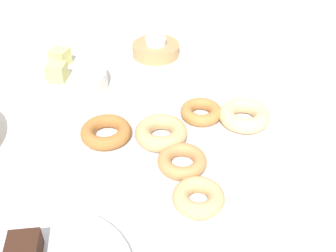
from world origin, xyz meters
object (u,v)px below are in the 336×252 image
object	(u,v)px
donut_5	(244,115)
tealight	(156,41)
donut_1	(161,133)
donut_0	(201,112)
donut_3	(198,197)
donut_4	(106,132)
brownie_far	(23,252)
candle_holder	(156,50)
melon_chunk_left	(57,72)
fruit_bowl	(65,80)
melon_chunk_right	(60,57)
donut_plate	(185,144)
donut_2	(183,161)

from	to	relation	value
donut_5	tealight	bearing A→B (deg)	36.12
donut_1	donut_0	bearing A→B (deg)	-42.68
donut_3	tealight	bearing A→B (deg)	14.49
donut_1	donut_4	distance (m)	0.10
brownie_far	donut_3	bearing A→B (deg)	-61.77
donut_0	candle_holder	bearing A→B (deg)	24.21
donut_1	donut_4	world-z (taller)	donut_1
brownie_far	melon_chunk_left	distance (m)	0.41
brownie_far	melon_chunk_left	world-z (taller)	melon_chunk_left
donut_5	melon_chunk_left	world-z (taller)	melon_chunk_left
donut_3	donut_4	distance (m)	0.22
candle_holder	fruit_bowl	size ratio (longest dim) A/B	0.63
donut_5	donut_1	bearing A→B (deg)	114.02
donut_1	brownie_far	world-z (taller)	brownie_far
donut_4	candle_holder	bearing A→B (deg)	-7.24
donut_4	donut_1	bearing A→B (deg)	-86.54
brownie_far	melon_chunk_right	xyz separation A→B (m)	(0.47, 0.10, 0.03)
donut_plate	candle_holder	distance (m)	0.36
donut_5	melon_chunk_left	distance (m)	0.39
donut_0	donut_plate	bearing A→B (deg)	161.06
melon_chunk_right	donut_4	bearing A→B (deg)	-145.21
brownie_far	tealight	world-z (taller)	brownie_far
donut_1	fruit_bowl	size ratio (longest dim) A/B	0.51
melon_chunk_right	donut_2	bearing A→B (deg)	-133.31
donut_0	donut_1	bearing A→B (deg)	137.32
donut_1	donut_2	size ratio (longest dim) A/B	1.15
donut_2	donut_5	distance (m)	0.17
tealight	melon_chunk_right	world-z (taller)	melon_chunk_right
donut_3	donut_1	bearing A→B (deg)	26.68
donut_plate	tealight	xyz separation A→B (m)	(0.34, 0.10, 0.03)
donut_0	candle_holder	world-z (taller)	donut_0
donut_5	fruit_bowl	size ratio (longest dim) A/B	0.52
donut_0	donut_1	xyz separation A→B (m)	(-0.07, 0.07, 0.00)
donut_1	candle_holder	bearing A→B (deg)	8.87
donut_5	donut_2	bearing A→B (deg)	141.93
donut_2	candle_holder	bearing A→B (deg)	13.43
donut_1	donut_4	bearing A→B (deg)	93.46
donut_5	brownie_far	xyz separation A→B (m)	(-0.33, 0.30, 0.00)
donut_plate	donut_5	distance (m)	0.13
donut_4	brownie_far	size ratio (longest dim) A/B	1.81
donut_3	melon_chunk_left	xyz separation A→B (m)	(0.28, 0.30, 0.03)
donut_3	brownie_far	bearing A→B (deg)	118.23
tealight	melon_chunk_left	distance (m)	0.27
candle_holder	donut_2	bearing A→B (deg)	-166.57
donut_2	donut_plate	bearing A→B (deg)	1.62
donut_2	donut_4	distance (m)	0.15
melon_chunk_right	melon_chunk_left	bearing A→B (deg)	-167.91
donut_0	fruit_bowl	xyz separation A→B (m)	(0.10, 0.30, -0.01)
donut_3	melon_chunk_right	world-z (taller)	melon_chunk_right
donut_4	brownie_far	xyz separation A→B (m)	(-0.26, 0.05, 0.00)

